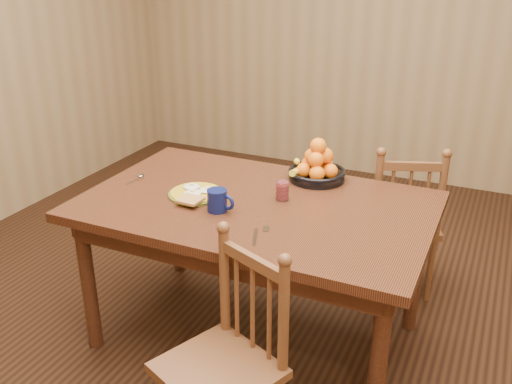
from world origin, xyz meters
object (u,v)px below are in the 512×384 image
at_px(chair_near, 226,362).
at_px(fruit_bowl, 317,167).
at_px(chair_far, 401,222).
at_px(coffee_mug, 218,200).
at_px(dining_table, 256,218).
at_px(breakfast_plate, 196,193).

distance_m(chair_near, fruit_bowl, 1.15).
bearing_deg(chair_near, chair_far, 99.29).
height_order(chair_far, coffee_mug, chair_far).
distance_m(dining_table, coffee_mug, 0.24).
xyz_separation_m(dining_table, chair_near, (0.20, -0.70, -0.24)).
height_order(breakfast_plate, coffee_mug, coffee_mug).
bearing_deg(fruit_bowl, chair_far, 42.91).
bearing_deg(breakfast_plate, chair_far, 43.55).
relative_size(chair_near, breakfast_plate, 3.01).
height_order(coffee_mug, fruit_bowl, fruit_bowl).
distance_m(breakfast_plate, coffee_mug, 0.21).
xyz_separation_m(dining_table, chair_far, (0.55, 0.74, -0.24)).
bearing_deg(fruit_bowl, dining_table, -112.92).
bearing_deg(fruit_bowl, chair_near, -88.11).
relative_size(chair_far, chair_near, 1.01).
bearing_deg(coffee_mug, dining_table, 54.45).
xyz_separation_m(breakfast_plate, coffee_mug, (0.18, -0.10, 0.04)).
distance_m(chair_far, fruit_bowl, 0.65).
relative_size(chair_far, breakfast_plate, 3.04).
height_order(dining_table, coffee_mug, coffee_mug).
relative_size(chair_far, fruit_bowl, 3.04).
distance_m(chair_near, breakfast_plate, 0.88).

